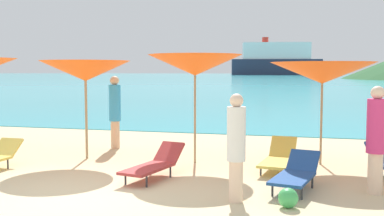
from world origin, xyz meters
name	(u,v)px	position (x,y,z in m)	size (l,w,h in m)	color
ground_plane	(211,129)	(0.00, 10.00, -0.15)	(50.00, 100.00, 0.30)	beige
ocean_water	(306,76)	(0.00, 227.62, 0.01)	(650.00, 440.00, 0.02)	#2DADBC
umbrella_2	(85,71)	(-1.34, 2.89, 2.00)	(2.17, 2.17, 2.24)	#9E7F59
umbrella_3	(195,65)	(1.18, 3.08, 2.13)	(2.14, 2.14, 2.36)	#9E7F59
umbrella_4	(322,73)	(3.84, 3.61, 1.96)	(2.23, 2.23, 2.19)	#9E7F59
lounge_chair_1	(154,164)	(0.82, 1.44, 0.28)	(0.83, 1.67, 0.59)	#A53333
lounge_chair_2	(296,173)	(3.40, 1.32, 0.28)	(0.84, 1.61, 0.57)	#1E478C
lounge_chair_7	(279,158)	(3.01, 2.71, 0.26)	(0.70, 1.46, 0.62)	#D8BF4C
beachgoer_1	(376,137)	(4.66, 1.38, 0.94)	(0.31, 0.31, 1.76)	beige
beachgoer_2	(115,109)	(-1.28, 4.33, 1.02)	(0.30, 0.30, 1.88)	#DBAA84
beachgoer_3	(236,144)	(2.54, 0.34, 0.89)	(0.28, 0.28, 1.66)	beige
beach_ball	(288,198)	(3.33, 0.23, 0.15)	(0.30, 0.30, 0.30)	#3FB259
cruise_ship	(276,61)	(-16.97, 255.51, 8.15)	(51.18, 19.79, 21.35)	#262D47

